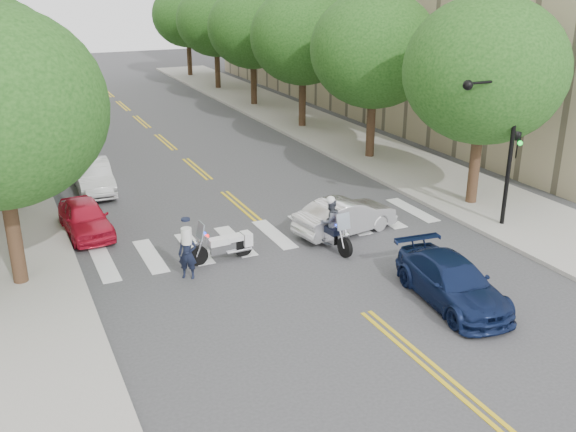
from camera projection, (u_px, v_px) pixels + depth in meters
ground at (366, 312)px, 18.33m from camera, size 140.00×140.00×0.00m
sidewalk_right at (312, 125)px, 40.72m from camera, size 5.00×60.00×0.15m
tree_r_0 at (485, 71)px, 24.95m from camera, size 6.40×6.40×8.45m
tree_r_1 at (374, 50)px, 31.73m from camera, size 6.40×6.40×8.45m
tree_r_2 at (303, 37)px, 38.51m from camera, size 6.40×6.40×8.45m
tree_r_3 at (253, 27)px, 45.29m from camera, size 6.40×6.40×8.45m
tree_r_4 at (216, 21)px, 52.07m from camera, size 6.40×6.40×8.45m
tree_r_5 at (187, 15)px, 58.85m from camera, size 6.40×6.40×8.45m
traffic_signal_pole at (503, 133)px, 23.04m from camera, size 2.82×0.42×6.00m
motorcycle_police at (329, 225)px, 22.39m from camera, size 0.87×2.39×1.94m
motorcycle_parked at (226, 245)px, 21.58m from camera, size 2.32×0.58×1.49m
officer_standing at (188, 254)px, 20.17m from camera, size 0.71×0.64×1.63m
convertible at (346, 216)px, 23.77m from camera, size 4.21×2.07×1.33m
sedan_blue at (452, 282)px, 18.71m from camera, size 2.30×4.66×1.30m
parked_car_a at (85, 218)px, 23.66m from camera, size 1.77×3.88×1.29m
parked_car_b at (93, 177)px, 28.32m from camera, size 1.59×4.24×1.38m
parked_car_c at (46, 138)px, 35.56m from camera, size 1.99×4.14×1.14m
parked_car_d at (42, 126)px, 37.58m from camera, size 2.02×4.97×1.44m
parked_car_e at (37, 112)px, 41.46m from camera, size 1.99×4.22×1.40m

